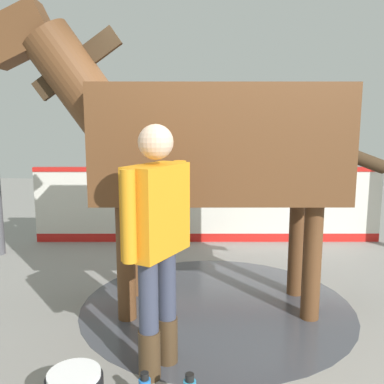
% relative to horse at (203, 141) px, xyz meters
% --- Properties ---
extents(ground_plane, '(16.00, 16.00, 0.02)m').
position_rel_horse_xyz_m(ground_plane, '(0.15, 0.39, -1.55)').
color(ground_plane, gray).
extents(wet_patch, '(2.52, 2.52, 0.00)m').
position_rel_horse_xyz_m(wet_patch, '(-0.02, 0.13, -1.53)').
color(wet_patch, '#42444C').
rests_on(wet_patch, ground).
extents(barrier_wall, '(0.77, 4.83, 1.07)m').
position_rel_horse_xyz_m(barrier_wall, '(-2.11, -0.17, -1.04)').
color(barrier_wall, silver).
rests_on(barrier_wall, ground).
extents(horse, '(1.25, 3.52, 2.70)m').
position_rel_horse_xyz_m(horse, '(0.00, 0.00, 0.00)').
color(horse, brown).
rests_on(horse, ground).
extents(handler, '(0.64, 0.38, 1.69)m').
position_rel_horse_xyz_m(handler, '(1.07, -0.18, -0.56)').
color(handler, '#47331E').
rests_on(handler, ground).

